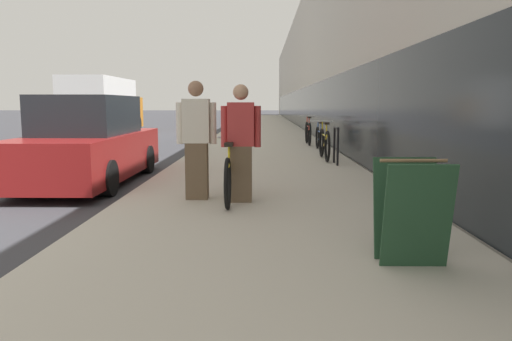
# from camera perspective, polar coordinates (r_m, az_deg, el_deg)

# --- Properties ---
(sidewalk_slab) EXTENTS (4.20, 70.00, 0.15)m
(sidewalk_slab) POSITION_cam_1_polar(r_m,az_deg,el_deg) (25.63, 0.88, 4.45)
(sidewalk_slab) COLOR #BCB5A5
(sidewalk_slab) RESTS_ON ground
(storefront_facade) EXTENTS (10.01, 70.00, 7.49)m
(storefront_facade) POSITION_cam_1_polar(r_m,az_deg,el_deg) (34.42, 13.07, 11.17)
(storefront_facade) COLOR #BCB7AD
(storefront_facade) RESTS_ON ground
(tandem_bicycle) EXTENTS (0.52, 2.28, 0.85)m
(tandem_bicycle) POSITION_cam_1_polar(r_m,az_deg,el_deg) (7.21, -2.82, -0.27)
(tandem_bicycle) COLOR black
(tandem_bicycle) RESTS_ON sidewalk_slab
(person_rider) EXTENTS (0.55, 0.22, 1.62)m
(person_rider) POSITION_cam_1_polar(r_m,az_deg,el_deg) (6.88, -1.73, 3.11)
(person_rider) COLOR brown
(person_rider) RESTS_ON sidewalk_slab
(person_bystander) EXTENTS (0.57, 0.22, 1.68)m
(person_bystander) POSITION_cam_1_polar(r_m,az_deg,el_deg) (7.13, -6.81, 3.45)
(person_bystander) COLOR brown
(person_bystander) RESTS_ON sidewalk_slab
(bike_rack_hoop) EXTENTS (0.05, 0.60, 0.84)m
(bike_rack_hoop) POSITION_cam_1_polar(r_m,az_deg,el_deg) (11.37, 9.14, 3.29)
(bike_rack_hoop) COLOR black
(bike_rack_hoop) RESTS_ON sidewalk_slab
(cruiser_bike_nearest) EXTENTS (0.52, 1.86, 0.93)m
(cruiser_bike_nearest) POSITION_cam_1_polar(r_m,az_deg,el_deg) (12.33, 7.82, 3.08)
(cruiser_bike_nearest) COLOR black
(cruiser_bike_nearest) RESTS_ON sidewalk_slab
(cruiser_bike_middle) EXTENTS (0.52, 1.73, 0.85)m
(cruiser_bike_middle) POSITION_cam_1_polar(r_m,az_deg,el_deg) (14.72, 7.27, 3.71)
(cruiser_bike_middle) COLOR black
(cruiser_bike_middle) RESTS_ON sidewalk_slab
(cruiser_bike_farthest) EXTENTS (0.52, 1.79, 0.95)m
(cruiser_bike_farthest) POSITION_cam_1_polar(r_m,az_deg,el_deg) (16.81, 5.98, 4.33)
(cruiser_bike_farthest) COLOR black
(cruiser_bike_farthest) RESTS_ON sidewalk_slab
(sandwich_board_sign) EXTENTS (0.56, 0.56, 0.90)m
(sandwich_board_sign) POSITION_cam_1_polar(r_m,az_deg,el_deg) (4.45, 17.34, -4.46)
(sandwich_board_sign) COLOR #23472D
(sandwich_board_sign) RESTS_ON sidewalk_slab
(parked_sedan_curbside) EXTENTS (1.73, 4.61, 1.65)m
(parked_sedan_curbside) POSITION_cam_1_polar(r_m,az_deg,el_deg) (9.95, -18.53, 2.84)
(parked_sedan_curbside) COLOR maroon
(parked_sedan_curbside) RESTS_ON ground
(moving_truck) EXTENTS (2.22, 7.17, 2.72)m
(moving_truck) POSITION_cam_1_polar(r_m,az_deg,el_deg) (25.64, -17.00, 7.04)
(moving_truck) COLOR orange
(moving_truck) RESTS_ON ground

